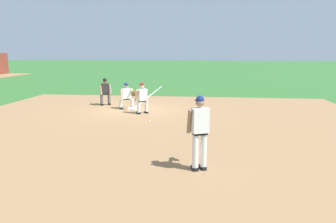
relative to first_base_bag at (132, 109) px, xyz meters
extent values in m
plane|color=#336B2D|center=(0.00, 0.00, -0.04)|extent=(160.00, 160.00, 0.00)
cube|color=#9E754C|center=(-4.01, -1.77, -0.04)|extent=(18.00, 18.00, 0.01)
cube|color=white|center=(5.37, 0.00, -0.04)|extent=(10.74, 0.10, 0.00)
cube|color=white|center=(0.00, 0.00, 0.00)|extent=(0.38, 0.38, 0.09)
sphere|color=white|center=(-2.75, -1.37, -0.01)|extent=(0.07, 0.07, 0.07)
cube|color=black|center=(-8.02, -3.42, 0.00)|extent=(0.28, 0.21, 0.09)
cylinder|color=white|center=(-8.06, -3.44, 0.46)|extent=(0.15, 0.15, 0.84)
cube|color=black|center=(-7.93, -3.63, 0.00)|extent=(0.28, 0.21, 0.09)
cylinder|color=white|center=(-7.97, -3.64, 0.46)|extent=(0.15, 0.15, 0.84)
cube|color=black|center=(-8.01, -3.54, 0.90)|extent=(0.32, 0.39, 0.06)
cube|color=white|center=(-8.01, -3.54, 1.22)|extent=(0.38, 0.46, 0.60)
sphere|color=#9E7051|center=(-7.99, -3.53, 1.65)|extent=(0.21, 0.21, 0.21)
sphere|color=navy|center=(-7.99, -3.53, 1.72)|extent=(0.20, 0.20, 0.20)
cube|color=navy|center=(-7.91, -3.50, 1.69)|extent=(0.17, 0.20, 0.02)
cylinder|color=#9E7051|center=(-8.05, -3.28, 1.19)|extent=(0.21, 0.16, 0.59)
cylinder|color=#9E7051|center=(-7.64, -3.65, 1.31)|extent=(0.52, 0.30, 0.41)
ellipsoid|color=brown|center=(-7.56, -3.62, 1.14)|extent=(0.35, 0.30, 0.34)
cube|color=black|center=(0.36, 0.06, 0.00)|extent=(0.28, 0.21, 0.09)
cylinder|color=white|center=(0.40, 0.08, 0.23)|extent=(0.15, 0.15, 0.40)
cube|color=black|center=(0.10, 0.60, 0.00)|extent=(0.28, 0.21, 0.09)
cylinder|color=white|center=(0.14, 0.62, 0.23)|extent=(0.15, 0.15, 0.40)
cube|color=black|center=(0.27, 0.35, 0.46)|extent=(0.33, 0.39, 0.06)
cube|color=white|center=(0.27, 0.35, 0.73)|extent=(0.39, 0.46, 0.52)
sphere|color=#DBB28E|center=(0.25, 0.34, 1.12)|extent=(0.21, 0.21, 0.21)
sphere|color=navy|center=(0.25, 0.34, 1.20)|extent=(0.20, 0.20, 0.20)
cube|color=navy|center=(0.17, 0.30, 1.17)|extent=(0.17, 0.20, 0.02)
cylinder|color=#DBB28E|center=(0.00, -0.06, 0.88)|extent=(0.57, 0.33, 0.24)
cylinder|color=#DBB28E|center=(0.07, 0.53, 0.67)|extent=(0.25, 0.18, 0.58)
ellipsoid|color=brown|center=(-0.20, -0.15, 0.80)|extent=(0.28, 0.27, 0.35)
cube|color=black|center=(-1.04, -0.55, 0.00)|extent=(0.27, 0.25, 0.09)
cylinder|color=white|center=(-1.08, -0.57, 0.28)|extent=(0.15, 0.15, 0.50)
cube|color=black|center=(-0.80, -0.87, 0.00)|extent=(0.27, 0.25, 0.09)
cylinder|color=white|center=(-0.83, -0.89, 0.28)|extent=(0.15, 0.15, 0.50)
cube|color=black|center=(-0.96, -0.73, 0.55)|extent=(0.37, 0.39, 0.06)
cube|color=white|center=(-0.96, -0.73, 0.85)|extent=(0.43, 0.46, 0.54)
sphere|color=#DBB28E|center=(-0.94, -0.72, 1.25)|extent=(0.21, 0.21, 0.21)
sphere|color=maroon|center=(-0.94, -0.72, 1.32)|extent=(0.20, 0.20, 0.20)
cube|color=maroon|center=(-0.87, -0.66, 1.29)|extent=(0.19, 0.20, 0.02)
cylinder|color=#DBB28E|center=(-0.99, -0.44, 0.81)|extent=(0.31, 0.27, 0.56)
cylinder|color=#DBB28E|center=(-0.69, -0.84, 0.81)|extent=(0.31, 0.27, 0.56)
cube|color=black|center=(1.29, 1.55, 0.00)|extent=(0.28, 0.22, 0.09)
cylinder|color=#515154|center=(1.32, 1.57, 0.28)|extent=(0.15, 0.15, 0.50)
cube|color=black|center=(1.09, 1.90, 0.00)|extent=(0.28, 0.22, 0.09)
cylinder|color=#515154|center=(1.13, 1.92, 0.28)|extent=(0.15, 0.15, 0.50)
cube|color=black|center=(1.23, 1.75, 0.55)|extent=(0.34, 0.39, 0.06)
cube|color=#232326|center=(1.23, 1.75, 0.85)|extent=(0.41, 0.47, 0.54)
sphere|color=#9E7051|center=(1.21, 1.74, 1.25)|extent=(0.21, 0.21, 0.21)
sphere|color=black|center=(1.21, 1.74, 1.32)|extent=(0.20, 0.20, 0.20)
cube|color=black|center=(1.13, 1.69, 1.29)|extent=(0.18, 0.20, 0.02)
cylinder|color=#9E7051|center=(1.22, 1.46, 0.81)|extent=(0.33, 0.24, 0.56)
cylinder|color=#9E7051|center=(0.97, 1.89, 0.81)|extent=(0.33, 0.24, 0.56)
camera|label=1|loc=(-15.74, -3.69, 2.87)|focal=35.00mm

